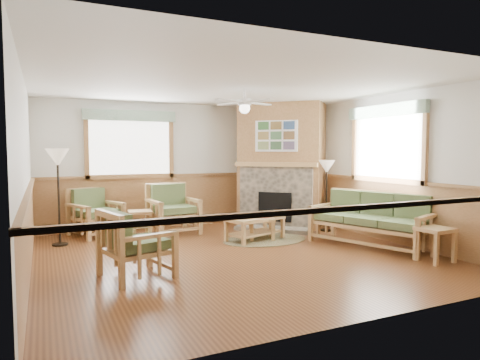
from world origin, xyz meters
name	(u,v)px	position (x,y,z in m)	size (l,w,h in m)	color
floor	(236,255)	(0.00, 0.00, -0.01)	(6.00, 6.00, 0.01)	brown
ceiling	(236,85)	(0.00, 0.00, 2.70)	(6.00, 6.00, 0.01)	white
wall_back	(180,165)	(0.00, 3.00, 1.35)	(6.00, 0.02, 2.70)	silver
wall_front	(365,185)	(0.00, -3.00, 1.35)	(6.00, 0.02, 2.70)	silver
wall_left	(25,176)	(-3.00, 0.00, 1.35)	(0.02, 6.00, 2.70)	silver
wall_right	(380,168)	(3.00, 0.00, 1.35)	(0.02, 6.00, 2.70)	silver
wainscot	(236,221)	(0.00, 0.00, 0.55)	(6.00, 6.00, 1.10)	olive
fireplace	(282,165)	(2.05, 2.05, 1.35)	(2.20, 2.20, 2.70)	olive
window_back	(130,110)	(-1.10, 2.96, 2.53)	(1.90, 0.16, 1.50)	white
window_right	(388,103)	(2.96, -0.20, 2.53)	(0.16, 1.90, 1.50)	white
ceiling_fan	(245,91)	(0.30, 0.30, 2.66)	(1.24, 1.24, 0.36)	white
sofa	(370,220)	(2.38, -0.44, 0.47)	(0.84, 2.05, 0.94)	tan
armchair_back_left	(96,212)	(-1.87, 2.55, 0.46)	(0.83, 0.83, 0.93)	tan
armchair_back_right	(173,209)	(-0.41, 2.16, 0.50)	(0.89, 0.89, 0.99)	tan
armchair_left	(137,243)	(-1.69, -0.56, 0.45)	(0.81, 0.81, 0.90)	tan
coffee_table	(255,228)	(0.78, 0.86, 0.22)	(1.10, 0.55, 0.44)	tan
end_table_chairs	(140,223)	(-1.09, 2.17, 0.25)	(0.45, 0.43, 0.50)	tan
end_table_sofa	(435,245)	(2.55, -1.66, 0.26)	(0.46, 0.44, 0.52)	tan
footstool	(261,228)	(0.93, 0.88, 0.21)	(0.48, 0.48, 0.41)	tan
braided_rug	(265,240)	(0.95, 0.77, 0.01)	(1.64, 1.64, 0.01)	brown
floor_lamp_left	(59,197)	(-2.55, 1.92, 0.86)	(0.39, 0.39, 1.72)	black
floor_lamp_right	(326,195)	(2.55, 1.06, 0.74)	(0.34, 0.34, 1.48)	black
book_red	(263,215)	(0.93, 0.81, 0.47)	(0.22, 0.30, 0.03)	maroon
book_dark	(246,215)	(0.63, 0.93, 0.46)	(0.20, 0.27, 0.03)	black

